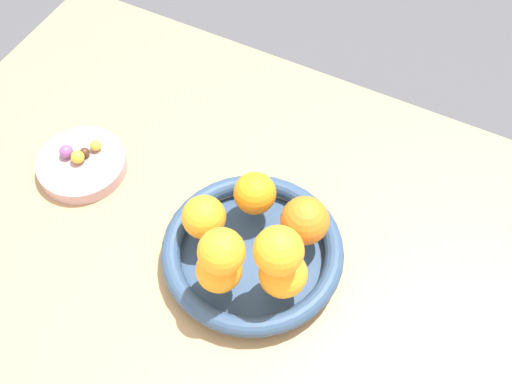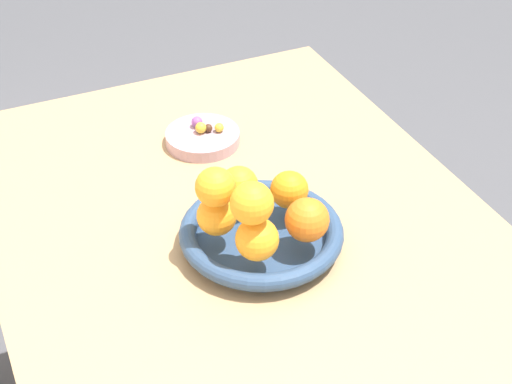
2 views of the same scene
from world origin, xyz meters
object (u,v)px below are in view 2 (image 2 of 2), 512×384
(dining_table, at_px, (254,284))
(orange_2, at_px, (238,185))
(orange_4, at_px, (257,239))
(candy_ball_3, at_px, (201,128))
(orange_5, at_px, (215,187))
(orange_6, at_px, (252,203))
(orange_1, at_px, (289,190))
(orange_0, at_px, (307,220))
(candy_ball_1, at_px, (197,122))
(candy_ball_0, at_px, (208,128))
(candy_ball_2, at_px, (219,128))
(orange_3, at_px, (217,216))
(candy_dish, at_px, (203,138))
(fruit_bowl, at_px, (261,234))

(dining_table, xyz_separation_m, orange_2, (0.06, 0.00, 0.16))
(orange_4, relative_size, candy_ball_3, 3.05)
(orange_5, height_order, orange_6, orange_6)
(orange_6, bearing_deg, orange_1, -50.34)
(orange_0, height_order, candy_ball_1, orange_0)
(orange_5, distance_m, candy_ball_0, 0.32)
(dining_table, distance_m, orange_6, 0.23)
(orange_0, distance_m, candy_ball_3, 0.36)
(orange_0, relative_size, orange_6, 1.07)
(candy_ball_2, bearing_deg, orange_4, 166.33)
(orange_3, distance_m, candy_ball_3, 0.30)
(candy_ball_0, height_order, candy_ball_2, candy_ball_2)
(orange_4, bearing_deg, orange_5, 27.74)
(candy_ball_2, bearing_deg, orange_3, 157.28)
(candy_dish, height_order, orange_1, orange_1)
(orange_4, bearing_deg, candy_ball_0, -10.66)
(fruit_bowl, height_order, candy_ball_1, candy_ball_1)
(orange_5, bearing_deg, candy_dish, -17.13)
(dining_table, distance_m, orange_4, 0.18)
(orange_1, bearing_deg, candy_ball_0, 5.33)
(fruit_bowl, height_order, orange_6, orange_6)
(fruit_bowl, height_order, orange_4, orange_4)
(fruit_bowl, bearing_deg, candy_ball_2, -9.96)
(orange_4, height_order, candy_ball_1, orange_4)
(orange_5, xyz_separation_m, candy_ball_2, (0.28, -0.12, -0.10))
(orange_1, xyz_separation_m, orange_5, (-0.02, 0.13, 0.06))
(dining_table, height_order, candy_ball_0, candy_ball_0)
(orange_3, relative_size, orange_5, 1.02)
(dining_table, bearing_deg, orange_3, 89.73)
(dining_table, relative_size, orange_6, 18.26)
(orange_6, distance_m, candy_ball_0, 0.37)
(orange_1, distance_m, orange_6, 0.14)
(candy_dish, relative_size, candy_ball_2, 7.94)
(orange_0, relative_size, orange_5, 1.13)
(orange_4, xyz_separation_m, candy_ball_2, (0.35, -0.09, -0.04))
(fruit_bowl, distance_m, candy_ball_3, 0.30)
(orange_1, distance_m, candy_ball_2, 0.27)
(orange_4, distance_m, orange_6, 0.06)
(dining_table, bearing_deg, candy_ball_1, -4.99)
(dining_table, xyz_separation_m, orange_3, (0.00, 0.06, 0.16))
(candy_dish, relative_size, orange_4, 2.16)
(candy_dish, xyz_separation_m, candy_ball_2, (-0.01, -0.03, 0.02))
(dining_table, xyz_separation_m, fruit_bowl, (-0.01, -0.01, 0.11))
(orange_0, xyz_separation_m, candy_ball_2, (0.34, -0.00, -0.04))
(dining_table, bearing_deg, orange_0, -140.61)
(orange_4, height_order, orange_6, orange_6)
(orange_6, distance_m, candy_ball_1, 0.39)
(fruit_bowl, bearing_deg, dining_table, 24.82)
(dining_table, xyz_separation_m, candy_ball_1, (0.31, -0.03, 0.12))
(orange_0, height_order, orange_5, orange_5)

